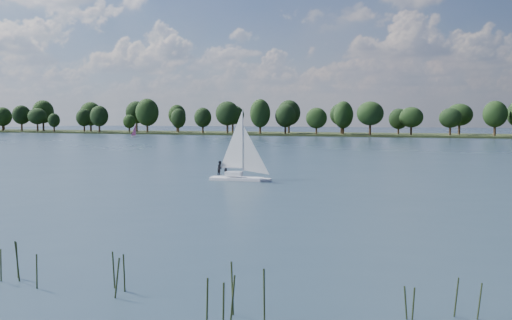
# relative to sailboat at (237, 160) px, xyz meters

# --- Properties ---
(ground) EXTENTS (700.00, 700.00, 0.00)m
(ground) POSITION_rel_sailboat_xyz_m (-1.75, 67.74, -2.39)
(ground) COLOR #233342
(ground) RESTS_ON ground
(far_shore) EXTENTS (660.00, 40.00, 1.50)m
(far_shore) POSITION_rel_sailboat_xyz_m (-1.75, 179.74, -2.39)
(far_shore) COLOR black
(far_shore) RESTS_ON ground
(sailboat) EXTENTS (6.68, 2.66, 8.55)m
(sailboat) POSITION_rel_sailboat_xyz_m (0.00, 0.00, 0.00)
(sailboat) COLOR white
(sailboat) RESTS_ON ground
(dinghy_pink) EXTENTS (3.22, 3.08, 5.12)m
(dinghy_pink) POSITION_rel_sailboat_xyz_m (-100.66, 127.50, -1.18)
(dinghy_pink) COLOR white
(dinghy_pink) RESTS_ON ground
(pontoon) EXTENTS (4.28, 2.63, 0.50)m
(pontoon) POSITION_rel_sailboat_xyz_m (-188.71, 160.71, -2.39)
(pontoon) COLOR slate
(pontoon) RESTS_ON ground
(treeline) EXTENTS (563.01, 73.82, 18.47)m
(treeline) POSITION_rel_sailboat_xyz_m (-9.77, 175.27, 5.76)
(treeline) COLOR black
(treeline) RESTS_ON ground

